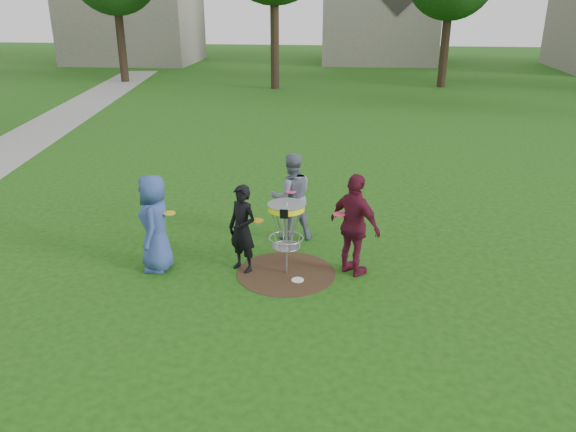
# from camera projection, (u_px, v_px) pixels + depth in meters

# --- Properties ---
(ground) EXTENTS (100.00, 100.00, 0.00)m
(ground) POSITION_uv_depth(u_px,v_px,m) (286.00, 273.00, 10.19)
(ground) COLOR #19470F
(ground) RESTS_ON ground
(dirt_patch) EXTENTS (1.80, 1.80, 0.01)m
(dirt_patch) POSITION_uv_depth(u_px,v_px,m) (286.00, 273.00, 10.19)
(dirt_patch) COLOR #47331E
(dirt_patch) RESTS_ON ground
(concrete_path) EXTENTS (7.75, 39.92, 0.02)m
(concrete_path) POSITION_uv_depth(u_px,v_px,m) (14.00, 147.00, 18.59)
(concrete_path) COLOR #9E9E99
(concrete_path) RESTS_ON ground
(player_blue) EXTENTS (0.71, 0.96, 1.80)m
(player_blue) POSITION_uv_depth(u_px,v_px,m) (155.00, 223.00, 10.05)
(player_blue) COLOR #314788
(player_blue) RESTS_ON ground
(player_black) EXTENTS (0.71, 0.65, 1.62)m
(player_black) POSITION_uv_depth(u_px,v_px,m) (242.00, 229.00, 10.03)
(player_black) COLOR black
(player_black) RESTS_ON ground
(player_grey) EXTENTS (1.05, 0.92, 1.82)m
(player_grey) POSITION_uv_depth(u_px,v_px,m) (291.00, 197.00, 11.35)
(player_grey) COLOR slate
(player_grey) RESTS_ON ground
(player_maroon) EXTENTS (1.12, 1.07, 1.87)m
(player_maroon) POSITION_uv_depth(u_px,v_px,m) (355.00, 225.00, 9.85)
(player_maroon) COLOR maroon
(player_maroon) RESTS_ON ground
(disc_on_grass) EXTENTS (0.22, 0.22, 0.02)m
(disc_on_grass) POSITION_uv_depth(u_px,v_px,m) (298.00, 280.00, 9.92)
(disc_on_grass) COLOR white
(disc_on_grass) RESTS_ON ground
(disc_golf_basket) EXTENTS (0.66, 0.67, 1.38)m
(disc_golf_basket) POSITION_uv_depth(u_px,v_px,m) (286.00, 221.00, 9.82)
(disc_golf_basket) COLOR #9EA0A5
(disc_golf_basket) RESTS_ON ground
(held_discs) EXTENTS (3.23, 1.59, 0.17)m
(held_discs) POSITION_uv_depth(u_px,v_px,m) (265.00, 209.00, 10.16)
(held_discs) COLOR gold
(held_discs) RESTS_ON ground
(house_row) EXTENTS (44.50, 10.65, 11.62)m
(house_row) POSITION_uv_depth(u_px,v_px,m) (408.00, 4.00, 38.77)
(house_row) COLOR gray
(house_row) RESTS_ON ground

